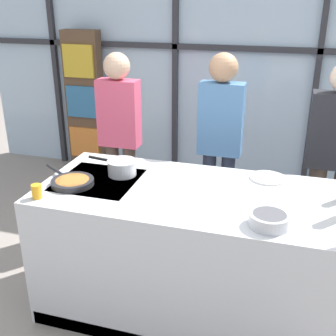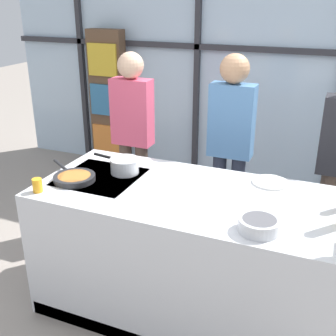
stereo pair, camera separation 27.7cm
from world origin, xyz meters
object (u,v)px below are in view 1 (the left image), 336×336
Objects in this scene: spectator_center_left at (220,137)px; saucepan at (122,167)px; spectator_center_right at (334,154)px; frying_pan at (72,182)px; white_plate at (268,178)px; spectator_far_left at (120,130)px; juice_glass_near at (37,191)px; mixing_bowl at (269,219)px.

saucepan is at bearing 57.04° from spectator_center_left.
saucepan is at bearing 30.02° from spectator_center_right.
frying_pan is 1.87× the size of white_plate.
spectator_center_left reaches higher than spectator_center_right.
spectator_center_right is at bearing 180.00° from spectator_center_left.
saucepan reaches higher than white_plate.
spectator_center_right is (1.80, -0.00, -0.03)m from spectator_far_left.
white_plate is 2.71× the size of juice_glass_near.
white_plate is 1.09× the size of mixing_bowl.
spectator_far_left is 0.90m from spectator_center_left.
frying_pan is at bearing 65.58° from juice_glass_near.
saucepan reaches higher than juice_glass_near.
spectator_center_right is 0.77m from white_plate.
spectator_center_right is at bearing 71.80° from mixing_bowl.
saucepan is 1.55× the size of white_plate.
spectator_center_right is at bearing 30.02° from saucepan.
saucepan is (-1.44, -0.83, 0.05)m from spectator_center_right.
spectator_center_right is 3.61× the size of frying_pan.
spectator_far_left is 3.62× the size of frying_pan.
spectator_far_left is 1.32m from juice_glass_near.
juice_glass_near is (-1.80, -1.32, 0.03)m from spectator_center_right.
juice_glass_near reaches higher than mixing_bowl.
mixing_bowl reaches higher than frying_pan.
spectator_center_left reaches higher than frying_pan.
white_plate is (-0.46, -0.62, -0.00)m from spectator_center_right.
saucepan is at bearing 113.46° from spectator_far_left.
white_plate is 1.51m from juice_glass_near.
spectator_far_left is 0.98× the size of spectator_center_left.
spectator_far_left is 1.08m from frying_pan.
spectator_center_right reaches higher than white_plate.
spectator_center_left is 4.44× the size of saucepan.
spectator_center_left is 0.99m from saucepan.
mixing_bowl is at bearing 111.21° from spectator_center_left.
white_plate is (1.23, 0.46, -0.01)m from frying_pan.
spectator_center_left is at bearing 55.61° from juice_glass_near.
white_plate is at bearing 27.56° from juice_glass_near.
juice_glass_near is at bearing -152.44° from white_plate.
spectator_center_left reaches higher than white_plate.
frying_pan is (0.11, -1.08, -0.02)m from spectator_far_left.
spectator_center_right is 1.32m from mixing_bowl.
saucepan is (-0.54, -0.83, -0.01)m from spectator_center_left.
saucepan is at bearing 157.55° from mixing_bowl.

